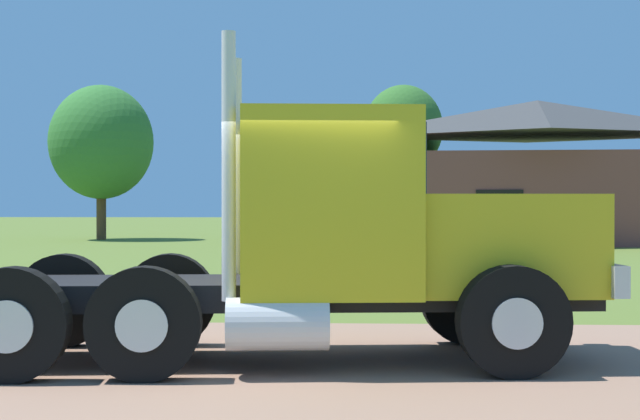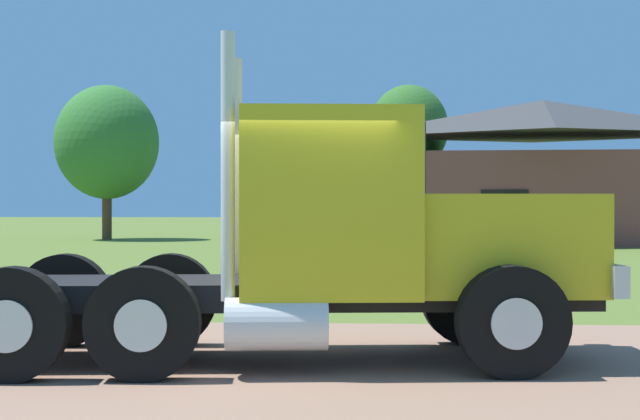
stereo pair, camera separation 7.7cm
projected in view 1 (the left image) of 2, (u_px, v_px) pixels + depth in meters
The scene contains 6 objects.
ground_plane at pixel (279, 361), 10.33m from camera, with size 200.00×200.00×0.00m, color #576B29.
dirt_track at pixel (279, 361), 10.33m from camera, with size 120.00×6.44×0.01m, color #926D56.
truck_foreground_white at pixel (345, 243), 10.36m from camera, with size 7.14×3.11×3.39m.
shed_building at pixel (537, 174), 39.63m from camera, with size 12.75×7.09×5.93m.
tree_left at pixel (101, 142), 43.99m from camera, with size 4.76×4.76×7.10m.
tree_mid at pixel (403, 129), 43.66m from camera, with size 3.61×3.61×7.07m.
Camera 1 is at (0.93, -10.28, 1.71)m, focal length 53.90 mm.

